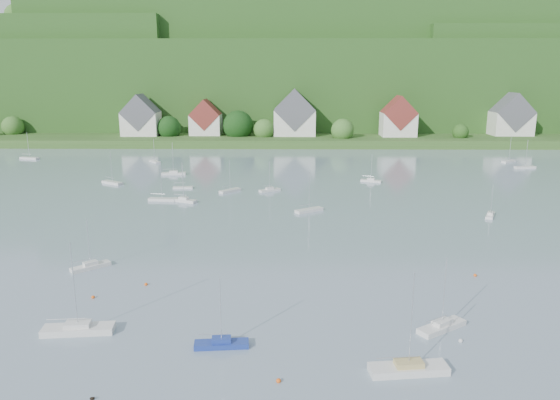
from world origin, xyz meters
name	(u,v)px	position (x,y,z in m)	size (l,w,h in m)	color
far_shore_strip	(282,136)	(0.00, 200.00, 1.50)	(600.00, 60.00, 3.00)	#305720
forested_ridge	(284,81)	(0.39, 268.57, 22.89)	(620.00, 181.22, 69.89)	#1C4014
village_building_0	(141,119)	(-55.00, 187.00, 9.51)	(14.00, 10.40, 16.00)	silver
village_building_1	(206,120)	(-30.00, 189.00, 8.75)	(12.00, 9.36, 14.00)	silver
village_building_2	(295,117)	(5.00, 188.00, 10.27)	(16.00, 11.44, 18.00)	silver
village_building_3	(398,119)	(45.00, 186.00, 9.43)	(13.00, 10.40, 15.50)	silver
village_building_4	(511,118)	(90.00, 190.00, 9.59)	(15.00, 10.40, 16.50)	silver
near_sailboat_0	(78,328)	(-19.83, 31.24, 0.49)	(7.57, 2.84, 9.98)	silver
near_sailboat_1	(222,343)	(-4.31, 28.51, 0.42)	(5.57, 2.03, 7.35)	navy
near_sailboat_2	(409,368)	(13.40, 24.05, 0.49)	(7.44, 2.85, 9.79)	silver
near_sailboat_3	(442,326)	(18.83, 32.51, 0.44)	(5.95, 4.76, 8.14)	silver
near_sailboat_6	(91,266)	(-25.39, 50.03, 0.41)	(5.06, 4.74, 7.32)	silver
mooring_buoy_0	(279,382)	(1.52, 22.37, 0.00)	(0.45, 0.45, 0.45)	#ED5912
mooring_buoy_1	(461,342)	(20.03, 29.83, 0.00)	(0.44, 0.44, 0.44)	silver
mooring_buoy_2	(475,276)	(27.73, 47.90, 0.00)	(0.45, 0.45, 0.45)	#ED5912
mooring_buoy_3	(93,298)	(-21.47, 40.06, 0.00)	(0.43, 0.43, 0.43)	#ED5912
mooring_buoy_5	(146,285)	(-16.05, 44.18, 0.00)	(0.44, 0.44, 0.44)	#ED5912
far_sailboat_cluster	(292,178)	(3.46, 115.06, 0.37)	(192.57, 72.02, 8.71)	silver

